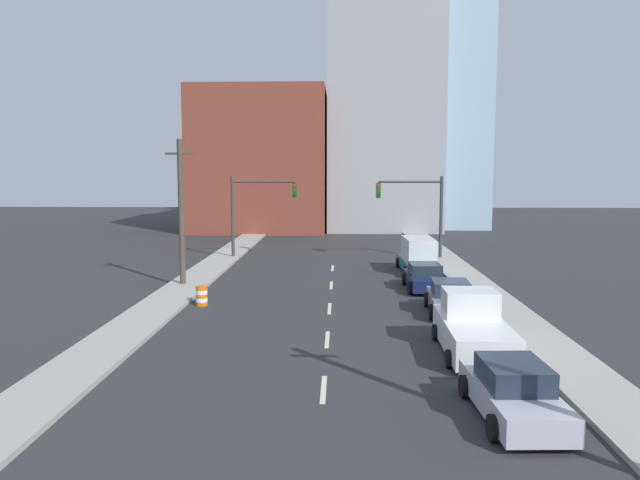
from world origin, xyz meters
The scene contains 19 objects.
sidewalk_left centered at (-8.08, 44.92, 0.09)m, with size 2.32×89.84×0.17m.
sidewalk_right centered at (8.08, 44.92, 0.09)m, with size 2.32×89.84×0.17m.
lane_stripe_at_9m centered at (0.00, 9.26, 0.00)m, with size 0.16×2.40×0.01m, color beige.
lane_stripe_at_15m centered at (0.00, 14.77, 0.00)m, with size 0.16×2.40×0.01m, color beige.
lane_stripe_at_20m centered at (0.00, 20.16, 0.00)m, with size 0.16×2.40×0.01m, color beige.
lane_stripe_at_26m centered at (0.00, 26.19, 0.00)m, with size 0.16×2.40×0.01m, color beige.
lane_stripe_at_32m centered at (0.00, 32.37, 0.00)m, with size 0.16×2.40×0.01m, color beige.
building_brick_left centered at (-8.07, 60.70, 7.52)m, with size 14.00×16.00×15.05m.
building_office_center centered at (5.16, 64.70, 14.67)m, with size 12.00×20.00×29.33m.
building_glass_right centered at (10.40, 68.70, 18.66)m, with size 13.00×20.00×37.31m.
traffic_signal_left centered at (-5.99, 36.72, 3.98)m, with size 4.87×0.35×6.07m.
traffic_signal_right centered at (6.42, 36.72, 3.98)m, with size 4.87×0.35×6.07m.
utility_pole_left_mid centered at (-8.34, 25.53, 4.23)m, with size 1.60×0.32×8.22m.
traffic_barrel centered at (-6.20, 20.65, 0.47)m, with size 0.56×0.56×0.95m.
sedan_silver centered at (5.08, 7.30, 0.69)m, with size 2.24×4.75×1.51m.
pickup_truck_white centered at (5.27, 13.26, 0.86)m, with size 2.53×5.48×2.15m.
sedan_gray centered at (5.53, 19.35, 0.69)m, with size 2.30×4.37×1.51m.
sedan_navy centered at (5.14, 25.08, 0.67)m, with size 2.20×4.45×1.44m.
box_truck_teal centered at (5.50, 30.99, 1.04)m, with size 2.42×5.93×2.22m.
Camera 1 is at (0.47, -8.78, 6.54)m, focal length 35.00 mm.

